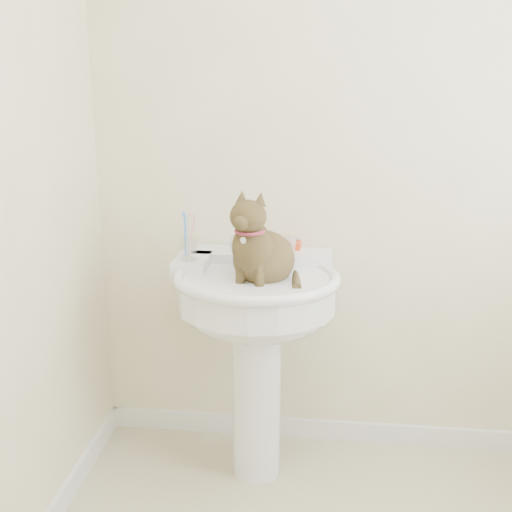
% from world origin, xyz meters
% --- Properties ---
extents(wall_back, '(2.20, 0.00, 2.50)m').
position_xyz_m(wall_back, '(0.00, 1.10, 1.25)').
color(wall_back, '#F5E6BF').
rests_on(wall_back, ground).
extents(baseboard_back, '(2.20, 0.02, 0.09)m').
position_xyz_m(baseboard_back, '(0.00, 1.09, 0.04)').
color(baseboard_back, white).
rests_on(baseboard_back, floor).
extents(pedestal_sink, '(0.65, 0.64, 0.89)m').
position_xyz_m(pedestal_sink, '(-0.40, 0.81, 0.70)').
color(pedestal_sink, white).
rests_on(pedestal_sink, floor).
extents(faucet, '(0.28, 0.12, 0.14)m').
position_xyz_m(faucet, '(-0.39, 0.97, 0.94)').
color(faucet, silver).
rests_on(faucet, pedestal_sink).
extents(soap_bar, '(0.09, 0.06, 0.03)m').
position_xyz_m(soap_bar, '(-0.29, 1.06, 0.91)').
color(soap_bar, red).
rests_on(soap_bar, pedestal_sink).
extents(toothbrush_cup, '(0.07, 0.07, 0.19)m').
position_xyz_m(toothbrush_cup, '(-0.66, 0.84, 0.94)').
color(toothbrush_cup, silver).
rests_on(toothbrush_cup, pedestal_sink).
extents(cat, '(0.25, 0.32, 0.47)m').
position_xyz_m(cat, '(-0.37, 0.79, 0.95)').
color(cat, brown).
rests_on(cat, pedestal_sink).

